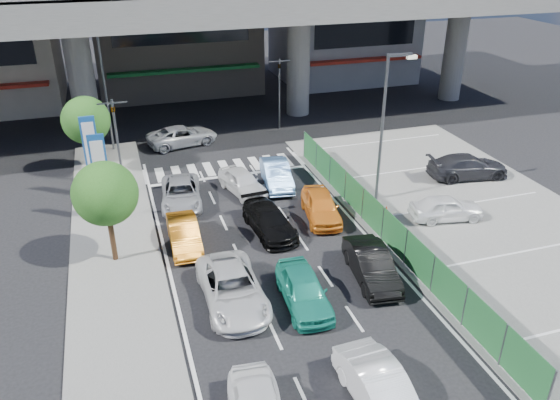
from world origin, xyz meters
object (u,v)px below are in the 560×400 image
object	(u,v)px
traffic_light_left	(115,122)
parked_sedan_dgrey	(468,166)
signboard_far	(91,146)
taxi_orange_right	(321,206)
street_lamp_right	(386,117)
traffic_cone	(386,211)
street_lamp_left	(107,80)
parked_sedan_white	(446,208)
signboard_near	(100,166)
hatch_black_mid_right	(371,265)
hatch_white_back_mid	(381,391)
taxi_teal_mid	(304,290)
tree_far	(86,120)
tree_near	(105,194)
wagon_silver_front_left	(181,194)
kei_truck_front_right	(276,174)
sedan_white_front_mid	(242,182)
sedan_white_mid_left	(232,289)
sedan_black_mid	(269,221)
taxi_orange_left	(184,234)
crossing_wagon_silver	(182,136)
traffic_light_right	(279,76)

from	to	relation	value
traffic_light_left	parked_sedan_dgrey	size ratio (longest dim) A/B	1.08
signboard_far	taxi_orange_right	xyz separation A→B (m)	(10.93, -6.01, -2.37)
street_lamp_right	traffic_cone	xyz separation A→B (m)	(-0.64, -2.06, -4.37)
street_lamp_left	parked_sedan_white	distance (m)	22.18
signboard_near	parked_sedan_dgrey	bearing A→B (deg)	-2.70
hatch_black_mid_right	parked_sedan_white	size ratio (longest dim) A/B	1.12
hatch_white_back_mid	street_lamp_left	bearing A→B (deg)	102.17
signboard_far	taxi_teal_mid	world-z (taller)	signboard_far
tree_far	taxi_orange_right	size ratio (longest dim) A/B	1.19
tree_near	wagon_silver_front_left	bearing A→B (deg)	52.11
tree_far	kei_truck_front_right	size ratio (longest dim) A/B	1.15
sedan_white_front_mid	taxi_teal_mid	bearing A→B (deg)	-105.16
wagon_silver_front_left	traffic_cone	distance (m)	10.96
taxi_teal_mid	sedan_white_mid_left	bearing A→B (deg)	164.30
street_lamp_left	sedan_white_front_mid	distance (m)	11.72
signboard_near	sedan_black_mid	size ratio (longest dim) A/B	1.09
signboard_far	tree_near	size ratio (longest dim) A/B	0.98
signboard_near	parked_sedan_dgrey	size ratio (longest dim) A/B	0.98
wagon_silver_front_left	sedan_white_mid_left	bearing A→B (deg)	-79.09
tree_far	taxi_orange_left	bearing A→B (deg)	-68.56
taxi_teal_mid	parked_sedan_dgrey	xyz separation A→B (m)	(13.47, 8.54, 0.07)
taxi_teal_mid	taxi_orange_left	size ratio (longest dim) A/B	1.05
tree_far	hatch_black_mid_right	bearing A→B (deg)	-53.70
taxi_orange_right	parked_sedan_white	world-z (taller)	taxi_orange_right
taxi_teal_mid	wagon_silver_front_left	distance (m)	10.80
wagon_silver_front_left	traffic_cone	bearing A→B (deg)	-19.24
sedan_white_mid_left	parked_sedan_white	distance (m)	12.49
sedan_white_front_mid	crossing_wagon_silver	bearing A→B (deg)	89.55
traffic_cone	parked_sedan_dgrey	bearing A→B (deg)	23.85
signboard_far	tree_near	bearing A→B (deg)	-85.10
kei_truck_front_right	parked_sedan_white	distance (m)	9.68
traffic_light_right	traffic_cone	distance (m)	15.51
wagon_silver_front_left	parked_sedan_white	size ratio (longest dim) A/B	1.21
hatch_black_mid_right	taxi_orange_right	xyz separation A→B (m)	(-0.06, 5.72, 0.00)
sedan_white_front_mid	parked_sedan_dgrey	size ratio (longest dim) A/B	0.80
street_lamp_right	parked_sedan_white	xyz separation A→B (m)	(2.19, -3.14, -4.07)
hatch_black_mid_right	crossing_wagon_silver	distance (m)	19.19
street_lamp_left	parked_sedan_white	bearing A→B (deg)	-43.96
sedan_black_mid	traffic_cone	distance (m)	6.18
street_lamp_right	street_lamp_left	size ratio (longest dim) A/B	1.00
signboard_near	wagon_silver_front_left	bearing A→B (deg)	10.95
traffic_light_right	traffic_cone	xyz separation A→B (m)	(1.03, -15.06, -3.53)
traffic_light_left	wagon_silver_front_left	distance (m)	5.47
tree_near	hatch_black_mid_right	distance (m)	11.73
sedan_white_mid_left	tree_far	bearing A→B (deg)	109.19
parked_sedan_dgrey	traffic_cone	size ratio (longest dim) A/B	7.02
traffic_light_right	street_lamp_right	world-z (taller)	street_lamp_right
signboard_near	hatch_black_mid_right	bearing A→B (deg)	-39.49
signboard_near	sedan_black_mid	distance (m)	8.73
signboard_near	sedan_white_mid_left	bearing A→B (deg)	-62.00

